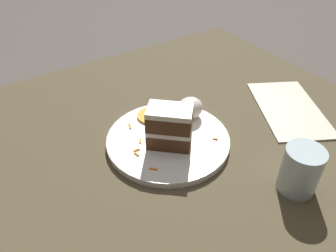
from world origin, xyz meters
name	(u,v)px	position (x,y,z in m)	size (l,w,h in m)	color
ground_plane	(177,146)	(0.00, 0.00, 0.00)	(6.00, 6.00, 0.00)	#4C4742
dining_table	(177,140)	(0.00, 0.00, 0.02)	(1.05, 0.94, 0.04)	#4C422D
plate	(168,140)	(0.03, 0.01, 0.04)	(0.28, 0.28, 0.02)	white
cake_slice	(170,127)	(0.04, 0.03, 0.10)	(0.11, 0.11, 0.10)	#4C2D19
cream_dollop	(190,108)	(-0.05, -0.03, 0.08)	(0.06, 0.06, 0.05)	silver
orange_garnish	(151,116)	(0.02, -0.08, 0.06)	(0.07, 0.07, 0.01)	orange
carrot_shreds_scatter	(151,143)	(0.08, 0.01, 0.05)	(0.18, 0.17, 0.00)	orange
drinking_glass	(299,172)	(-0.10, 0.26, 0.08)	(0.07, 0.07, 0.10)	silver
menu_card	(289,109)	(-0.31, 0.08, 0.04)	(0.15, 0.26, 0.00)	beige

